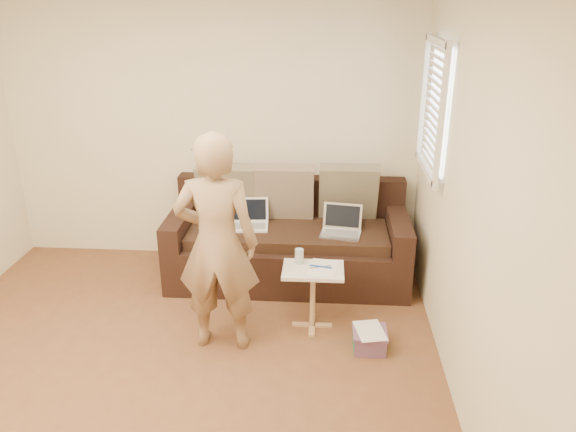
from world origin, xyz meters
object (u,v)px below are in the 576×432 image
Objects in this scene: laptop_silver at (340,235)px; laptop_white at (249,228)px; drinking_glass at (299,256)px; striped_box at (369,340)px; sofa at (288,236)px; side_table at (313,298)px; person at (217,244)px.

laptop_silver is 1.01× the size of laptop_white.
drinking_glass is 0.84m from striped_box.
sofa is 18.33× the size of drinking_glass.
side_table is at bearing 147.64° from striped_box.
side_table is 0.36m from drinking_glass.
side_table is (0.25, -0.84, -0.16)m from sofa.
side_table reaches higher than striped_box.
laptop_silver reaches higher than striped_box.
person is at bearing -125.01° from laptop_silver.
sofa is at bearing 100.40° from drinking_glass.
laptop_white is at bearing 125.39° from drinking_glass.
person is at bearing -111.75° from sofa.
sofa is at bearing 121.88° from striped_box.
laptop_white is 1.03m from side_table.
laptop_white is (-0.36, -0.05, 0.10)m from sofa.
striped_box is at bearing -58.12° from sofa.
side_table is at bearing -56.85° from laptop_white.
laptop_silver is at bearing 60.16° from drinking_glass.
laptop_silver reaches higher than side_table.
laptop_white is 0.21× the size of person.
drinking_glass is at bearing -148.14° from person.
striped_box is (0.45, -0.28, -0.18)m from side_table.
laptop_white is at bearing -178.48° from laptop_silver.
drinking_glass reaches higher than striped_box.
laptop_silver is at bearing 71.74° from side_table.
laptop_white is at bearing -94.69° from person.
laptop_silver is 0.69m from drinking_glass.
laptop_white reaches higher than striped_box.
striped_box is at bearing -32.36° from side_table.
sofa is 6.27× the size of laptop_silver.
person is at bearing -99.11° from laptop_white.
drinking_glass is (0.50, -0.70, 0.07)m from laptop_white.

